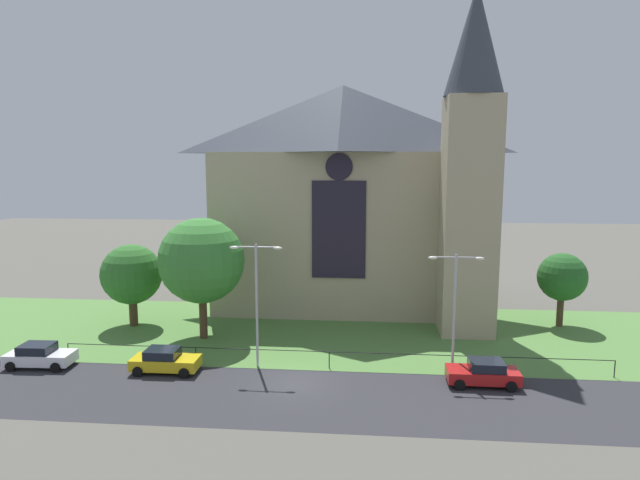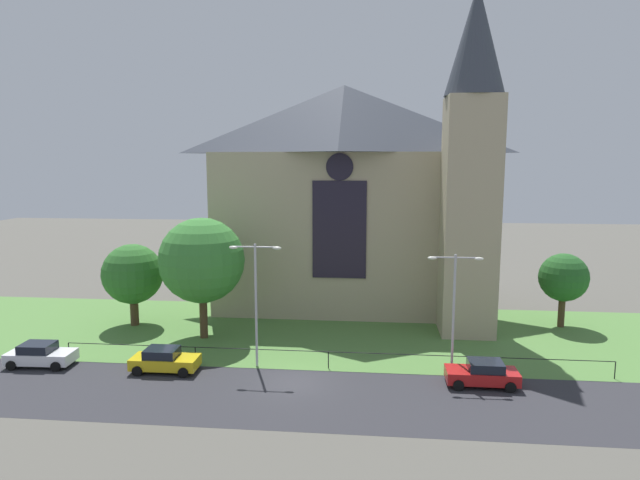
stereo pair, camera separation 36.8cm
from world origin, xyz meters
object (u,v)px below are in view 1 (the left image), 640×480
object	(u,v)px
church_building	(351,194)
tree_left_far	(132,275)
tree_right_far	(562,277)
parked_car_red	(483,373)
streetlamp_far	(455,297)
tree_left_near	(201,261)
streetlamp_near	(256,289)
parked_car_white	(40,356)
parked_car_yellow	(165,361)

from	to	relation	value
church_building	tree_left_far	bearing A→B (deg)	-154.81
tree_right_far	parked_car_red	bearing A→B (deg)	-124.38
church_building	streetlamp_far	world-z (taller)	church_building
church_building	tree_left_near	bearing A→B (deg)	-135.04
tree_left_far	tree_left_near	distance (m)	7.28
tree_right_far	streetlamp_far	bearing A→B (deg)	-133.09
streetlamp_near	parked_car_white	distance (m)	14.81
parked_car_white	parked_car_red	world-z (taller)	same
tree_left_far	parked_car_yellow	distance (m)	11.73
parked_car_yellow	streetlamp_near	bearing A→B (deg)	13.64
tree_right_far	tree_left_near	bearing A→B (deg)	-168.79
parked_car_red	church_building	bearing A→B (deg)	-64.09
streetlamp_near	streetlamp_far	distance (m)	12.45
church_building	streetlamp_near	world-z (taller)	church_building
tree_right_far	streetlamp_near	xyz separation A→B (m)	(-22.61, -10.87, 1.12)
parked_car_white	parked_car_yellow	world-z (taller)	same
streetlamp_near	parked_car_red	world-z (taller)	streetlamp_near
streetlamp_far	parked_car_white	distance (m)	26.88
church_building	parked_car_yellow	size ratio (longest dim) A/B	6.16
streetlamp_far	parked_car_yellow	xyz separation A→B (m)	(-18.10, -1.44, -4.15)
tree_left_near	streetlamp_far	size ratio (longest dim) A/B	1.20
tree_right_far	parked_car_red	world-z (taller)	tree_right_far
church_building	parked_car_red	bearing A→B (deg)	-64.18
tree_left_near	parked_car_yellow	xyz separation A→B (m)	(-0.40, -6.79, -5.18)
tree_right_far	parked_car_red	size ratio (longest dim) A/B	1.42
streetlamp_near	parked_car_white	xyz separation A→B (m)	(-14.08, -1.32, -4.41)
tree_left_far	streetlamp_near	xyz separation A→B (m)	(11.85, -7.88, 0.92)
tree_right_far	parked_car_yellow	distance (m)	31.00
tree_left_far	streetlamp_near	size ratio (longest dim) A/B	0.83
tree_right_far	parked_car_yellow	size ratio (longest dim) A/B	1.42
tree_left_far	parked_car_red	distance (m)	27.80
streetlamp_far	parked_car_red	xyz separation A→B (m)	(1.56, -1.71, -4.15)
streetlamp_far	tree_left_far	bearing A→B (deg)	162.03
tree_right_far	parked_car_white	size ratio (longest dim) A/B	1.40
church_building	tree_left_near	world-z (taller)	church_building
parked_car_yellow	church_building	bearing A→B (deg)	56.90
tree_right_far	streetlamp_far	world-z (taller)	streetlamp_far
tree_left_near	streetlamp_near	bearing A→B (deg)	-45.55
church_building	parked_car_red	world-z (taller)	church_building
streetlamp_far	tree_left_near	bearing A→B (deg)	163.18
parked_car_red	parked_car_white	bearing A→B (deg)	-0.70
tree_left_near	parked_car_white	distance (m)	12.22
parked_car_white	tree_left_near	bearing A→B (deg)	34.80
streetlamp_near	parked_car_yellow	size ratio (longest dim) A/B	1.91
tree_left_near	parked_car_yellow	bearing A→B (deg)	-93.41
streetlamp_far	parked_car_red	bearing A→B (deg)	-47.61
streetlamp_far	parked_car_red	distance (m)	4.75
streetlamp_far	parked_car_white	xyz separation A→B (m)	(-26.53, -1.32, -4.15)
tree_left_far	parked_car_yellow	xyz separation A→B (m)	(6.20, -9.33, -3.48)
tree_left_far	parked_car_red	world-z (taller)	tree_left_far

